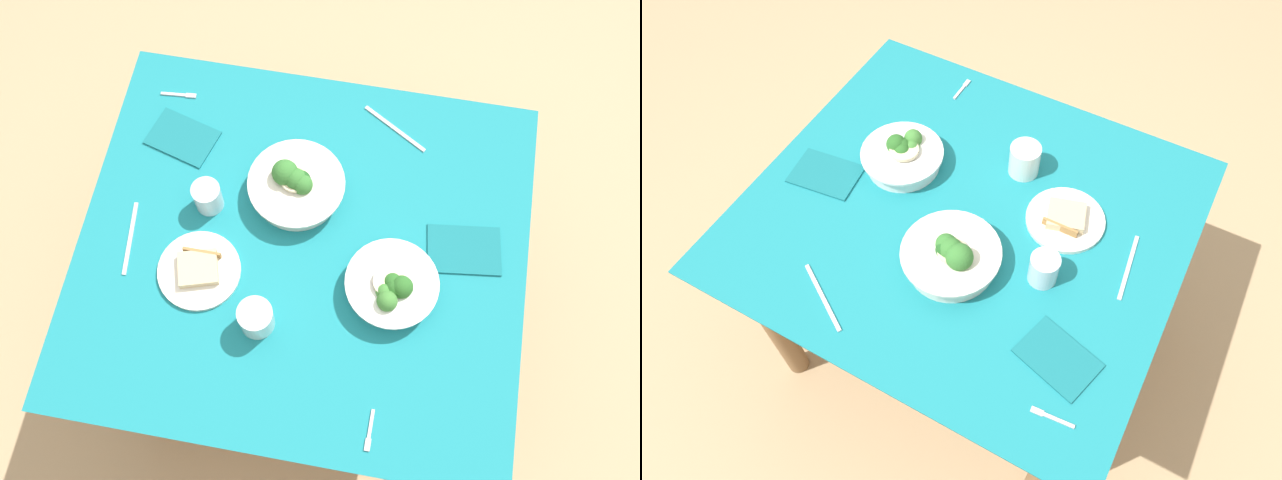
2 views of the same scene
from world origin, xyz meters
TOP-DOWN VIEW (x-y plane):
  - ground_plane at (0.00, 0.00)m, footprint 6.00×6.00m
  - dining_table at (0.00, 0.00)m, footprint 1.12×1.01m
  - broccoli_bowl_far at (-0.23, 0.07)m, footprint 0.23×0.23m
  - broccoli_bowl_near at (0.04, -0.15)m, footprint 0.25×0.25m
  - bread_side_plate at (0.24, 0.10)m, footprint 0.21×0.21m
  - water_glass_center at (0.25, -0.08)m, footprint 0.07×0.07m
  - water_glass_side at (0.07, 0.21)m, footprint 0.08×0.08m
  - fork_by_far_bowl at (-0.23, 0.41)m, footprint 0.01×0.09m
  - fork_by_near_bowl at (0.41, -0.38)m, footprint 0.10×0.02m
  - table_knife_left at (-0.18, -0.38)m, footprint 0.18×0.11m
  - table_knife_right at (0.43, 0.05)m, footprint 0.03×0.19m
  - napkin_folded_upper at (-0.40, -0.07)m, footprint 0.20×0.15m
  - napkin_folded_lower at (0.37, -0.25)m, footprint 0.20×0.16m

SIDE VIEW (x-z plane):
  - ground_plane at x=0.00m, z-range 0.00..0.00m
  - dining_table at x=0.00m, z-range 0.24..0.96m
  - table_knife_left at x=-0.18m, z-range 0.72..0.73m
  - table_knife_right at x=0.43m, z-range 0.72..0.73m
  - fork_by_far_bowl at x=-0.23m, z-range 0.72..0.73m
  - fork_by_near_bowl at x=0.41m, z-range 0.72..0.73m
  - napkin_folded_upper at x=-0.40m, z-range 0.72..0.73m
  - napkin_folded_lower at x=0.37m, z-range 0.72..0.73m
  - bread_side_plate at x=0.24m, z-range 0.72..0.75m
  - broccoli_bowl_far at x=-0.23m, z-range 0.71..0.80m
  - broccoli_bowl_near at x=0.04m, z-range 0.71..0.82m
  - water_glass_center at x=0.25m, z-range 0.72..0.81m
  - water_glass_side at x=0.07m, z-range 0.72..0.81m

